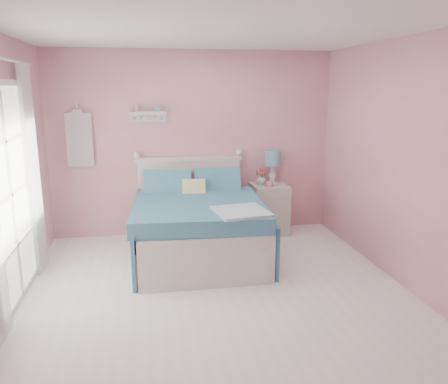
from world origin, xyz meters
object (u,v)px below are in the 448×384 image
object	(u,v)px
vase	(261,179)
teacup	(270,184)
table_lamp	(273,161)
bed	(197,226)
nightstand	(269,209)

from	to	relation	value
vase	teacup	world-z (taller)	vase
teacup	table_lamp	bearing A→B (deg)	66.19
table_lamp	teacup	xyz separation A→B (m)	(-0.10, -0.23, -0.29)
table_lamp	teacup	bearing A→B (deg)	-113.81
table_lamp	vase	xyz separation A→B (m)	(-0.19, -0.08, -0.25)
bed	nightstand	bearing A→B (deg)	35.45
bed	vase	bearing A→B (deg)	39.85
bed	vase	xyz separation A→B (m)	(1.02, 0.75, 0.41)
bed	teacup	bearing A→B (deg)	31.94
nightstand	vase	distance (m)	0.45
vase	bed	bearing A→B (deg)	-143.57
bed	vase	world-z (taller)	bed
vase	table_lamp	bearing A→B (deg)	23.32
vase	teacup	bearing A→B (deg)	-60.52
table_lamp	bed	bearing A→B (deg)	-145.39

